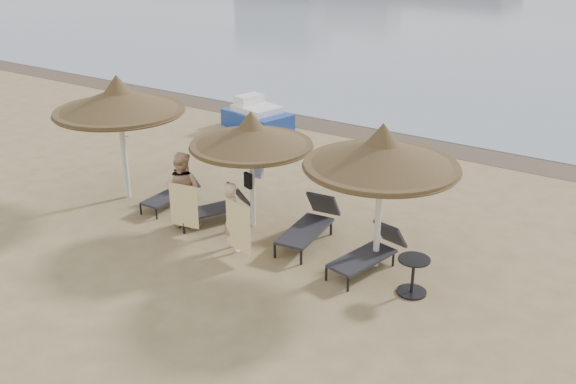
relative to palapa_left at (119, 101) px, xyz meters
name	(u,v)px	position (x,y,z in m)	size (l,w,h in m)	color
ground	(208,245)	(3.55, -0.94, -2.59)	(160.00, 160.00, 0.00)	#9D875D
wet_sand_strip	(390,138)	(3.55, 8.46, -2.59)	(200.00, 1.60, 0.01)	brown
palapa_left	(119,101)	(0.00, 0.00, 0.00)	(3.28, 3.28, 3.25)	silver
palapa_center	(251,136)	(3.79, 0.43, -0.35)	(2.84, 2.84, 2.82)	silver
palapa_right	(382,154)	(7.09, 0.32, -0.11)	(3.15, 3.15, 3.12)	silver
lounger_far_left	(173,191)	(1.33, 0.32, -2.24)	(0.64, 1.75, 0.77)	black
lounger_near_left	(217,206)	(2.88, 0.20, -2.22)	(1.32, 1.90, 0.82)	black
lounger_near_right	(311,223)	(5.32, 0.56, -2.17)	(0.94, 2.17, 0.94)	black
lounger_far_right	(371,251)	(7.04, 0.15, -2.20)	(1.02, 2.02, 0.86)	black
side_table	(413,277)	(8.17, -0.28, -2.24)	(0.63, 0.63, 0.76)	black
person_left	(182,184)	(2.41, -0.47, -1.52)	(0.99, 0.64, 2.14)	beige
person_right	(232,211)	(4.17, -0.80, -1.66)	(0.85, 0.55, 1.85)	beige
towel_left	(184,206)	(2.76, -0.82, -1.87)	(0.74, 0.15, 1.05)	yellow
towel_right	(238,227)	(4.52, -1.05, -1.84)	(0.77, 0.18, 1.09)	yellow
bag_patterned	(257,169)	(3.79, 0.61, -1.20)	(0.34, 0.12, 0.42)	white
bag_dark	(248,181)	(3.79, 0.27, -1.38)	(0.27, 0.17, 0.36)	black
pedal_boat	(257,117)	(-0.85, 6.88, -2.18)	(2.65, 1.94, 1.11)	#1D3C96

